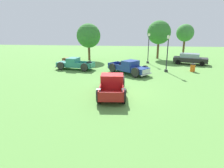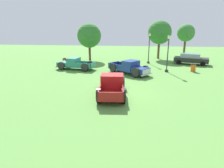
# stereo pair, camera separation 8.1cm
# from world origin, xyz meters

# --- Properties ---
(ground_plane) EXTENTS (80.00, 80.00, 0.00)m
(ground_plane) POSITION_xyz_m (0.00, 0.00, 0.00)
(ground_plane) COLOR #5B9342
(pickup_truck_foreground) EXTENTS (2.36, 5.33, 1.59)m
(pickup_truck_foreground) POSITION_xyz_m (-0.50, -0.22, 0.76)
(pickup_truck_foreground) COLOR maroon
(pickup_truck_foreground) RESTS_ON ground_plane
(pickup_truck_behind_left) EXTENTS (5.05, 4.58, 1.55)m
(pickup_truck_behind_left) POSITION_xyz_m (0.89, 6.60, 0.74)
(pickup_truck_behind_left) COLOR navy
(pickup_truck_behind_left) RESTS_ON ground_plane
(pickup_truck_behind_right) EXTENTS (5.00, 2.58, 1.46)m
(pickup_truck_behind_right) POSITION_xyz_m (-6.36, 8.47, 0.70)
(pickup_truck_behind_right) COLOR #2D8475
(pickup_truck_behind_right) RESTS_ON ground_plane
(sedan_distant_a) EXTENTS (4.91, 3.15, 1.52)m
(sedan_distant_a) POSITION_xyz_m (9.23, 13.63, 0.80)
(sedan_distant_a) COLOR black
(sedan_distant_a) RESTS_ON ground_plane
(lamp_post_near) EXTENTS (0.36, 0.36, 4.28)m
(lamp_post_near) POSITION_xyz_m (5.08, 8.27, 2.24)
(lamp_post_near) COLOR #2D2D33
(lamp_post_near) RESTS_ON ground_plane
(lamp_post_far) EXTENTS (0.36, 0.36, 4.32)m
(lamp_post_far) POSITION_xyz_m (3.31, 13.82, 2.26)
(lamp_post_far) COLOR #2D2D33
(lamp_post_far) RESTS_ON ground_plane
(picnic_table) EXTENTS (2.31, 2.33, 0.78)m
(picnic_table) POSITION_xyz_m (-8.14, 12.33, 0.49)
(picnic_table) COLOR olive
(picnic_table) RESTS_ON ground_plane
(trash_can) EXTENTS (0.59, 0.59, 0.95)m
(trash_can) POSITION_xyz_m (8.26, 8.72, 0.48)
(trash_can) COLOR orange
(trash_can) RESTS_ON ground_plane
(oak_tree_east) EXTENTS (3.79, 3.79, 6.17)m
(oak_tree_east) POSITION_xyz_m (5.25, 18.47, 4.25)
(oak_tree_east) COLOR brown
(oak_tree_east) RESTS_ON ground_plane
(oak_tree_west) EXTENTS (3.72, 3.72, 5.67)m
(oak_tree_west) POSITION_xyz_m (-5.87, 15.79, 3.80)
(oak_tree_west) COLOR brown
(oak_tree_west) RESTS_ON ground_plane
(oak_tree_center) EXTENTS (3.03, 3.03, 5.64)m
(oak_tree_center) POSITION_xyz_m (10.18, 21.68, 4.09)
(oak_tree_center) COLOR brown
(oak_tree_center) RESTS_ON ground_plane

